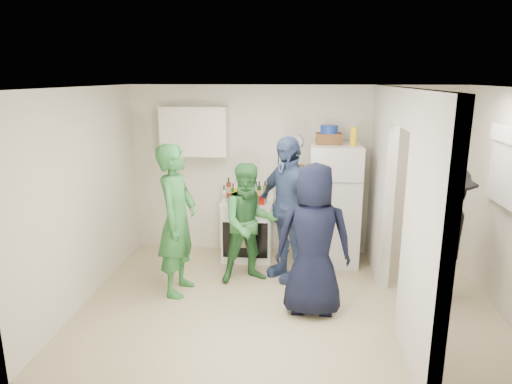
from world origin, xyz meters
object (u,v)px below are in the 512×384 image
yellow_cup_stack_top (354,137)px  person_navy (314,240)px  person_green_center (250,224)px  person_nook (443,234)px  blue_bowl (329,129)px  fridge (334,204)px  wicker_basket (329,139)px  person_green_left (177,220)px  person_denim (287,209)px  stove (248,229)px

yellow_cup_stack_top → person_navy: size_ratio=0.14×
person_green_center → person_nook: person_nook is taller
blue_bowl → fridge: bearing=-26.6°
wicker_basket → person_navy: wicker_basket is taller
person_navy → fridge: bearing=-101.7°
person_nook → blue_bowl: bearing=-108.8°
yellow_cup_stack_top → person_green_left: bearing=-154.2°
blue_bowl → person_green_left: 2.42m
fridge → person_nook: size_ratio=1.02×
blue_bowl → person_denim: size_ratio=0.13×
stove → person_green_center: (0.11, -0.78, 0.35)m
person_green_center → person_navy: bearing=-64.5°
wicker_basket → person_denim: 1.18m
yellow_cup_stack_top → person_green_left: yellow_cup_stack_top is taller
fridge → wicker_basket: wicker_basket is taller
stove → person_green_center: 0.86m
stove → blue_bowl: bearing=1.0°
fridge → yellow_cup_stack_top: (0.22, -0.10, 0.98)m
fridge → person_green_left: 2.27m
fridge → person_green_left: size_ratio=0.92×
person_green_left → person_green_center: person_green_left is taller
stove → person_denim: person_denim is taller
person_denim → person_nook: size_ratio=1.14×
blue_bowl → person_nook: size_ratio=0.14×
wicker_basket → yellow_cup_stack_top: yellow_cup_stack_top is taller
blue_bowl → person_navy: size_ratio=0.14×
stove → blue_bowl: 1.86m
person_denim → person_navy: bearing=-22.6°
fridge → yellow_cup_stack_top: size_ratio=6.82×
stove → yellow_cup_stack_top: size_ratio=3.50×
fridge → person_nook: bearing=-42.6°
yellow_cup_stack_top → person_nook: (0.97, -0.99, -1.00)m
yellow_cup_stack_top → person_green_center: 1.82m
yellow_cup_stack_top → person_green_left: size_ratio=0.13×
fridge → yellow_cup_stack_top: 1.01m
fridge → person_denim: bearing=-137.4°
blue_bowl → person_denim: blue_bowl is taller
yellow_cup_stack_top → person_nook: size_ratio=0.15×
blue_bowl → person_nook: 2.03m
wicker_basket → person_nook: wicker_basket is taller
stove → person_green_left: size_ratio=0.47×
fridge → person_navy: bearing=-102.2°
wicker_basket → person_green_center: (-1.02, -0.80, -1.00)m
blue_bowl → yellow_cup_stack_top: size_ratio=0.96×
person_green_left → person_nook: 3.14m
blue_bowl → person_nook: blue_bowl is taller
person_green_left → person_navy: person_green_left is taller
wicker_basket → yellow_cup_stack_top: (0.32, -0.15, 0.05)m
person_navy → stove: bearing=-59.3°
blue_bowl → person_nook: bearing=-41.6°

